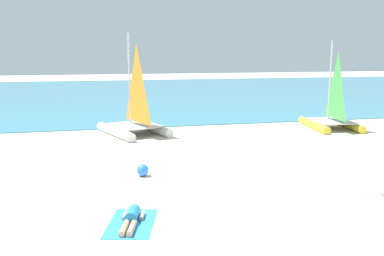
{
  "coord_description": "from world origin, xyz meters",
  "views": [
    {
      "loc": [
        -3.72,
        -10.33,
        4.17
      ],
      "look_at": [
        0.0,
        5.79,
        1.2
      ],
      "focal_mm": 39.98,
      "sensor_mm": 36.0,
      "label": 1
    }
  ],
  "objects_px": {
    "sailboat_yellow": "(332,116)",
    "sunbather_left": "(132,217)",
    "sailboat_white": "(134,120)",
    "towel_left": "(131,223)",
    "beach_ball": "(143,170)"
  },
  "relations": [
    {
      "from": "sailboat_white",
      "to": "sailboat_yellow",
      "type": "bearing_deg",
      "value": -24.56
    },
    {
      "from": "sunbather_left",
      "to": "beach_ball",
      "type": "relative_size",
      "value": 3.74
    },
    {
      "from": "sailboat_white",
      "to": "towel_left",
      "type": "height_order",
      "value": "sailboat_white"
    },
    {
      "from": "towel_left",
      "to": "beach_ball",
      "type": "bearing_deg",
      "value": 79.57
    },
    {
      "from": "sailboat_yellow",
      "to": "sunbather_left",
      "type": "distance_m",
      "value": 15.92
    },
    {
      "from": "sunbather_left",
      "to": "towel_left",
      "type": "bearing_deg",
      "value": -90.0
    },
    {
      "from": "towel_left",
      "to": "beach_ball",
      "type": "relative_size",
      "value": 4.57
    },
    {
      "from": "sailboat_white",
      "to": "towel_left",
      "type": "bearing_deg",
      "value": -115.91
    },
    {
      "from": "sunbather_left",
      "to": "sailboat_white",
      "type": "bearing_deg",
      "value": 98.85
    },
    {
      "from": "sailboat_white",
      "to": "sunbather_left",
      "type": "distance_m",
      "value": 11.57
    },
    {
      "from": "sailboat_white",
      "to": "sunbather_left",
      "type": "height_order",
      "value": "sailboat_white"
    },
    {
      "from": "sailboat_white",
      "to": "beach_ball",
      "type": "xyz_separation_m",
      "value": [
        -0.45,
        -7.56,
        -0.55
      ]
    },
    {
      "from": "sailboat_white",
      "to": "sunbather_left",
      "type": "bearing_deg",
      "value": -115.86
    },
    {
      "from": "sunbather_left",
      "to": "beach_ball",
      "type": "bearing_deg",
      "value": 94.32
    },
    {
      "from": "sailboat_yellow",
      "to": "sunbather_left",
      "type": "height_order",
      "value": "sailboat_yellow"
    }
  ]
}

